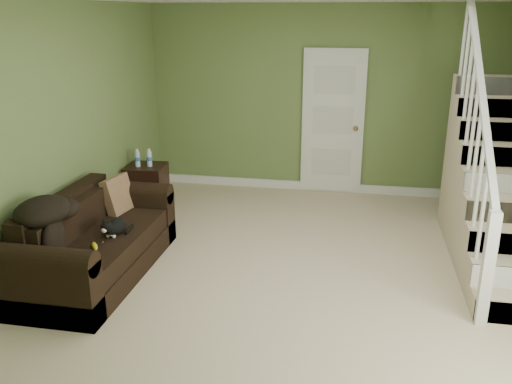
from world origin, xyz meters
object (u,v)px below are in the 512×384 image
at_px(sofa, 94,245).
at_px(banana, 95,246).
at_px(side_table, 147,187).
at_px(cat, 115,227).

xyz_separation_m(sofa, banana, (0.18, -0.33, 0.15)).
height_order(side_table, banana, side_table).
relative_size(sofa, cat, 4.62).
relative_size(side_table, banana, 4.73).
distance_m(side_table, cat, 1.97).
bearing_deg(sofa, banana, -61.02).
distance_m(side_table, banana, 2.28).
bearing_deg(side_table, banana, -79.81).
distance_m(sofa, cat, 0.31).
distance_m(sofa, banana, 0.41).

